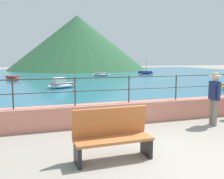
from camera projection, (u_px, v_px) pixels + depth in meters
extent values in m
plane|color=gray|center=(182.00, 157.00, 5.64)|extent=(120.00, 120.00, 0.00)
cube|color=tan|center=(129.00, 112.00, 8.62)|extent=(20.00, 0.56, 0.70)
cylinder|color=#383330|center=(13.00, 94.00, 7.37)|extent=(0.04, 0.04, 0.90)
cylinder|color=#383330|center=(75.00, 92.00, 7.95)|extent=(0.04, 0.04, 0.90)
cylinder|color=#383330|center=(129.00, 89.00, 8.52)|extent=(0.04, 0.04, 0.90)
cylinder|color=#383330|center=(176.00, 87.00, 9.09)|extent=(0.04, 0.04, 0.90)
cylinder|color=#383330|center=(218.00, 86.00, 9.66)|extent=(0.04, 0.04, 0.90)
cylinder|color=#383330|center=(129.00, 77.00, 8.46)|extent=(18.40, 0.04, 0.04)
cylinder|color=#383330|center=(129.00, 89.00, 8.52)|extent=(18.40, 0.03, 0.03)
cube|color=#236B89|center=(58.00, 76.00, 29.99)|extent=(64.00, 44.32, 0.06)
cone|color=#285633|center=(78.00, 43.00, 47.11)|extent=(25.65, 25.65, 10.10)
cube|color=#B76633|center=(114.00, 140.00, 5.39)|extent=(1.71, 0.56, 0.06)
cube|color=#B76633|center=(110.00, 121.00, 5.55)|extent=(1.70, 0.19, 0.64)
cube|color=black|center=(146.00, 146.00, 5.68)|extent=(0.09, 0.47, 0.43)
cube|color=black|center=(78.00, 155.00, 5.16)|extent=(0.09, 0.47, 0.43)
cylinder|color=slate|center=(215.00, 113.00, 8.15)|extent=(0.15, 0.15, 0.86)
cylinder|color=slate|center=(212.00, 112.00, 8.33)|extent=(0.15, 0.15, 0.86)
cube|color=navy|center=(214.00, 90.00, 8.15)|extent=(0.28, 0.39, 0.60)
cylinder|color=navy|center=(219.00, 93.00, 7.92)|extent=(0.09, 0.09, 0.52)
cylinder|color=navy|center=(210.00, 91.00, 8.39)|extent=(0.09, 0.09, 0.52)
sphere|color=beige|center=(215.00, 77.00, 8.09)|extent=(0.22, 0.22, 0.22)
cylinder|color=beige|center=(215.00, 76.00, 8.09)|extent=(0.38, 0.38, 0.02)
cylinder|color=beige|center=(215.00, 74.00, 8.08)|extent=(0.20, 0.20, 0.10)
ellipsoid|color=white|center=(101.00, 74.00, 30.22)|extent=(2.41, 1.24, 0.36)
cube|color=gray|center=(101.00, 73.00, 30.20)|extent=(1.93, 1.03, 0.06)
ellipsoid|color=white|center=(62.00, 85.00, 18.10)|extent=(2.47, 1.74, 0.36)
cube|color=gray|center=(62.00, 83.00, 18.08)|extent=(1.99, 1.43, 0.06)
cube|color=silver|center=(59.00, 80.00, 17.88)|extent=(0.98, 0.90, 0.40)
ellipsoid|color=red|center=(12.00, 78.00, 24.86)|extent=(1.89, 2.45, 0.36)
cube|color=maroon|center=(12.00, 76.00, 24.84)|extent=(1.55, 1.98, 0.06)
ellipsoid|color=#2D4C9E|center=(146.00, 72.00, 34.31)|extent=(2.40, 2.06, 0.36)
cube|color=navy|center=(146.00, 71.00, 34.29)|extent=(1.94, 1.69, 0.06)
cylinder|color=#B2A899|center=(146.00, 65.00, 34.16)|extent=(0.06, 0.06, 1.63)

